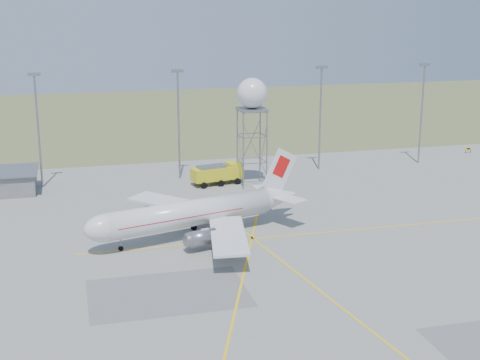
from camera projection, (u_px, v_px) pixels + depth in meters
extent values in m
plane|color=#969691|center=(388.00, 333.00, 67.04)|extent=(400.00, 400.00, 0.00)
cube|color=#566236|center=(172.00, 115.00, 198.04)|extent=(400.00, 120.00, 0.03)
cylinder|color=gray|center=(38.00, 132.00, 117.73)|extent=(0.36, 0.36, 20.00)
cube|color=gray|center=(34.00, 74.00, 115.12)|extent=(2.20, 0.50, 0.60)
cylinder|color=gray|center=(179.00, 126.00, 123.81)|extent=(0.36, 0.36, 20.00)
cube|color=gray|center=(177.00, 71.00, 121.20)|extent=(2.20, 0.50, 0.60)
cylinder|color=gray|center=(320.00, 120.00, 130.62)|extent=(0.36, 0.36, 20.00)
cube|color=gray|center=(322.00, 67.00, 128.02)|extent=(2.20, 0.50, 0.60)
cylinder|color=gray|center=(421.00, 115.00, 135.97)|extent=(0.36, 0.36, 20.00)
cube|color=gray|center=(425.00, 65.00, 133.37)|extent=(2.20, 0.50, 0.60)
cylinder|color=black|center=(466.00, 151.00, 147.69)|extent=(0.10, 0.10, 0.80)
cylinder|color=black|center=(471.00, 151.00, 147.98)|extent=(0.10, 0.10, 0.80)
cube|color=yellow|center=(468.00, 149.00, 147.69)|extent=(1.60, 0.15, 0.50)
cube|color=black|center=(469.00, 149.00, 147.62)|extent=(0.80, 0.03, 0.30)
cylinder|color=silver|center=(190.00, 213.00, 93.42)|extent=(24.54, 10.29, 3.76)
ellipsoid|color=silver|center=(106.00, 228.00, 87.44)|extent=(6.81, 5.26, 3.76)
cube|color=black|center=(98.00, 225.00, 86.75)|extent=(1.93, 2.38, 0.92)
cone|color=silver|center=(279.00, 196.00, 100.71)|extent=(6.45, 5.16, 3.76)
cube|color=silver|center=(280.00, 171.00, 99.70)|extent=(5.87, 1.91, 7.07)
cube|color=red|center=(281.00, 166.00, 99.63)|extent=(3.20, 1.19, 3.63)
cube|color=silver|center=(266.00, 189.00, 102.87)|extent=(4.30, 5.79, 0.17)
cube|color=silver|center=(288.00, 199.00, 97.85)|extent=(4.30, 5.79, 0.17)
cube|color=silver|center=(174.00, 203.00, 101.41)|extent=(13.39, 14.22, 0.34)
cube|color=silver|center=(228.00, 235.00, 87.30)|extent=(7.10, 15.60, 0.34)
cylinder|color=slate|center=(168.00, 216.00, 97.96)|extent=(4.39, 3.16, 2.16)
cylinder|color=slate|center=(202.00, 238.00, 88.87)|extent=(4.39, 3.16, 2.16)
cube|color=red|center=(178.00, 215.00, 92.48)|extent=(19.12, 8.79, 0.11)
cylinder|color=black|center=(121.00, 248.00, 89.17)|extent=(0.81, 0.81, 0.85)
cube|color=black|center=(202.00, 232.00, 95.15)|extent=(2.44, 5.68, 0.85)
cylinder|color=gray|center=(202.00, 230.00, 95.04)|extent=(0.28, 0.28, 1.69)
cylinder|color=gray|center=(243.00, 151.00, 117.09)|extent=(0.26, 0.26, 13.99)
cylinder|color=gray|center=(267.00, 150.00, 118.13)|extent=(0.26, 0.26, 13.99)
cylinder|color=gray|center=(260.00, 145.00, 122.16)|extent=(0.26, 0.26, 13.99)
cylinder|color=gray|center=(237.00, 146.00, 121.11)|extent=(0.26, 0.26, 13.99)
cube|color=gray|center=(252.00, 109.00, 117.84)|extent=(4.90, 4.90, 0.27)
sphere|color=silver|center=(252.00, 93.00, 117.12)|extent=(5.38, 5.38, 5.38)
cube|color=gold|center=(217.00, 173.00, 121.65)|extent=(9.80, 4.91, 2.29)
cube|color=gold|center=(234.00, 166.00, 122.82)|extent=(3.02, 3.35, 1.46)
cube|color=black|center=(237.00, 165.00, 123.10)|extent=(0.64, 2.67, 1.04)
cube|color=gray|center=(212.00, 167.00, 120.86)|extent=(5.60, 3.48, 0.42)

